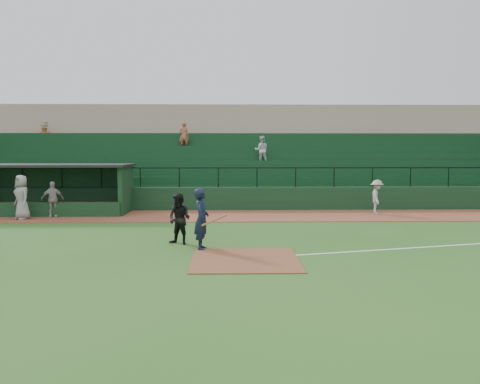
{
  "coord_description": "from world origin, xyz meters",
  "views": [
    {
      "loc": [
        -0.44,
        -13.9,
        3.05
      ],
      "look_at": [
        0.0,
        5.0,
        1.4
      ],
      "focal_mm": 35.06,
      "sensor_mm": 36.0,
      "label": 1
    }
  ],
  "objects": [
    {
      "name": "ground",
      "position": [
        0.0,
        0.0,
        0.0
      ],
      "size": [
        90.0,
        90.0,
        0.0
      ],
      "primitive_type": "plane",
      "color": "#2A551B",
      "rests_on": "ground"
    },
    {
      "name": "warning_track",
      "position": [
        0.0,
        8.0,
        0.01
      ],
      "size": [
        40.0,
        4.0,
        0.03
      ],
      "primitive_type": "cube",
      "color": "brown",
      "rests_on": "ground"
    },
    {
      "name": "home_plate_dirt",
      "position": [
        0.0,
        -1.0,
        0.01
      ],
      "size": [
        3.0,
        3.0,
        0.03
      ],
      "primitive_type": "cube",
      "color": "brown",
      "rests_on": "ground"
    },
    {
      "name": "stadium_structure",
      "position": [
        -0.0,
        16.46,
        2.3
      ],
      "size": [
        38.0,
        13.08,
        6.4
      ],
      "color": "black",
      "rests_on": "ground"
    },
    {
      "name": "dugout",
      "position": [
        -9.75,
        9.56,
        1.33
      ],
      "size": [
        8.9,
        3.2,
        2.42
      ],
      "color": "black",
      "rests_on": "ground"
    },
    {
      "name": "batter_at_plate",
      "position": [
        -1.29,
        0.47,
        0.96
      ],
      "size": [
        1.02,
        0.72,
        1.91
      ],
      "color": "black",
      "rests_on": "ground"
    },
    {
      "name": "umpire",
      "position": [
        -2.07,
        1.33,
        0.83
      ],
      "size": [
        1.01,
        0.94,
        1.67
      ],
      "primitive_type": "imported",
      "rotation": [
        0.0,
        0.0,
        -0.48
      ],
      "color": "black",
      "rests_on": "ground"
    },
    {
      "name": "runner",
      "position": [
        6.66,
        8.31,
        0.86
      ],
      "size": [
        0.87,
        1.19,
        1.65
      ],
      "primitive_type": "imported",
      "rotation": [
        0.0,
        0.0,
        1.31
      ],
      "color": "#A5A09A",
      "rests_on": "warning_track"
    },
    {
      "name": "dugout_player_a",
      "position": [
        -8.56,
        7.68,
        0.85
      ],
      "size": [
        1.04,
        0.65,
        1.65
      ],
      "primitive_type": "imported",
      "rotation": [
        0.0,
        0.0,
        0.27
      ],
      "color": "#A49E9A",
      "rests_on": "warning_track"
    },
    {
      "name": "dugout_player_b",
      "position": [
        -9.66,
        7.03,
        1.01
      ],
      "size": [
        1.13,
        1.11,
        1.97
      ],
      "primitive_type": "imported",
      "rotation": [
        0.0,
        0.0,
        -0.75
      ],
      "color": "gray",
      "rests_on": "warning_track"
    }
  ]
}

